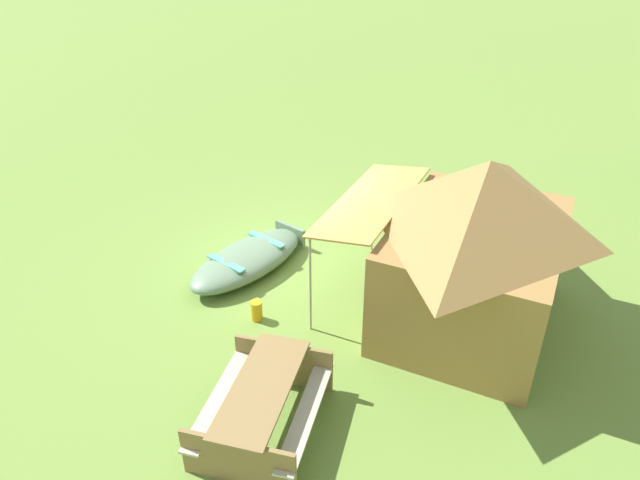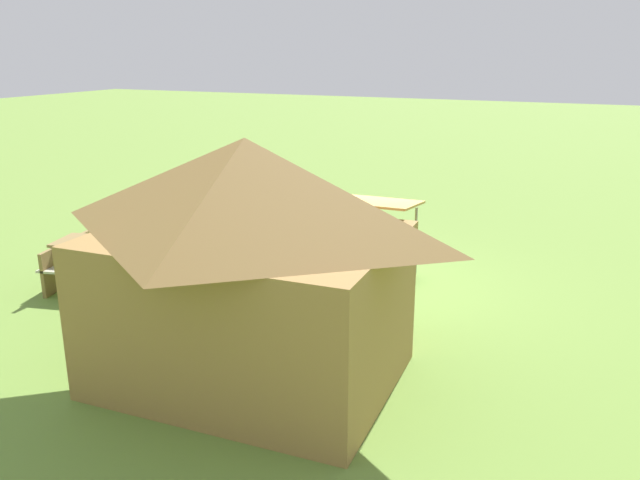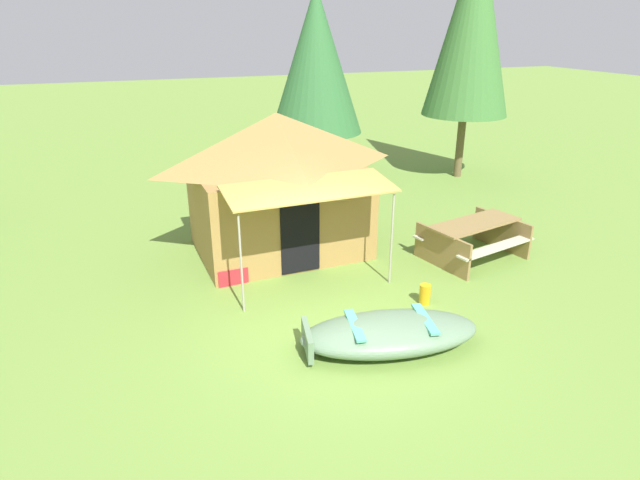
{
  "view_description": "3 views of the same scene",
  "coord_description": "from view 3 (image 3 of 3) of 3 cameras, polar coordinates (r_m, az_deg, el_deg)",
  "views": [
    {
      "loc": [
        7.95,
        4.74,
        6.07
      ],
      "look_at": [
        0.89,
        1.04,
        1.3
      ],
      "focal_mm": 32.31,
      "sensor_mm": 36.0,
      "label": 1
    },
    {
      "loc": [
        -3.43,
        9.28,
        3.75
      ],
      "look_at": [
        0.16,
        1.26,
        1.12
      ],
      "focal_mm": 36.06,
      "sensor_mm": 36.0,
      "label": 2
    },
    {
      "loc": [
        -2.69,
        -6.51,
        4.46
      ],
      "look_at": [
        0.19,
        1.22,
        1.03
      ],
      "focal_mm": 29.81,
      "sensor_mm": 36.0,
      "label": 3
    }
  ],
  "objects": [
    {
      "name": "pine_tree_back_right",
      "position": [
        16.47,
        16.06,
        21.51
      ],
      "size": [
        2.47,
        2.47,
        6.94
      ],
      "color": "brown",
      "rests_on": "ground_plane"
    },
    {
      "name": "ground_plane",
      "position": [
        8.34,
        1.75,
        -9.8
      ],
      "size": [
        80.0,
        80.0,
        0.0
      ],
      "primitive_type": "plane",
      "color": "olive"
    },
    {
      "name": "beached_rowboat",
      "position": [
        7.92,
        7.4,
        -9.86
      ],
      "size": [
        2.81,
        1.61,
        0.47
      ],
      "color": "#5F7C5E",
      "rests_on": "ground_plane"
    },
    {
      "name": "fuel_can",
      "position": [
        9.18,
        11.2,
        -5.74
      ],
      "size": [
        0.25,
        0.25,
        0.35
      ],
      "primitive_type": "cylinder",
      "rotation": [
        0.0,
        0.0,
        1.18
      ],
      "color": "gold",
      "rests_on": "ground_plane"
    },
    {
      "name": "cooler_box",
      "position": [
        9.91,
        -9.57,
        -3.57
      ],
      "size": [
        0.59,
        0.43,
        0.31
      ],
      "primitive_type": "cube",
      "rotation": [
        0.0,
        0.0,
        0.09
      ],
      "color": "#B7242E",
      "rests_on": "ground_plane"
    },
    {
      "name": "canvas_cabin_tent",
      "position": [
        10.69,
        -4.49,
        6.23
      ],
      "size": [
        3.62,
        3.73,
        2.84
      ],
      "color": "olive",
      "rests_on": "ground_plane"
    },
    {
      "name": "picnic_table",
      "position": [
        11.05,
        16.15,
        0.48
      ],
      "size": [
        2.2,
        1.82,
        0.76
      ],
      "color": "olive",
      "rests_on": "ground_plane"
    },
    {
      "name": "pine_tree_far_center",
      "position": [
        16.44,
        -0.44,
        18.65
      ],
      "size": [
        2.78,
        2.78,
        5.44
      ],
      "color": "brown",
      "rests_on": "ground_plane"
    }
  ]
}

